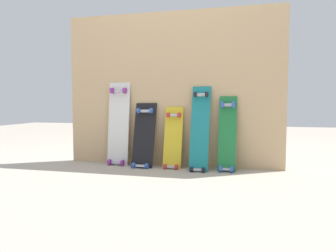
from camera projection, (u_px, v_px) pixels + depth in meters
name	position (u px, v px, depth m)	size (l,w,h in m)	color
ground_plane	(170.00, 166.00, 3.31)	(12.00, 12.00, 0.00)	#A89E8E
plywood_wall_panel	(171.00, 89.00, 3.32)	(2.24, 0.04, 1.56)	tan
skateboard_white	(119.00, 127.00, 3.40)	(0.23, 0.17, 0.92)	silver
skateboard_black	(144.00, 138.00, 3.29)	(0.22, 0.25, 0.72)	black
skateboard_yellow	(173.00, 141.00, 3.24)	(0.18, 0.21, 0.68)	gold
skateboard_teal	(200.00, 132.00, 3.13)	(0.18, 0.29, 0.88)	#197A7F
skateboard_green	(227.00, 137.00, 3.10)	(0.17, 0.24, 0.78)	#1E7238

